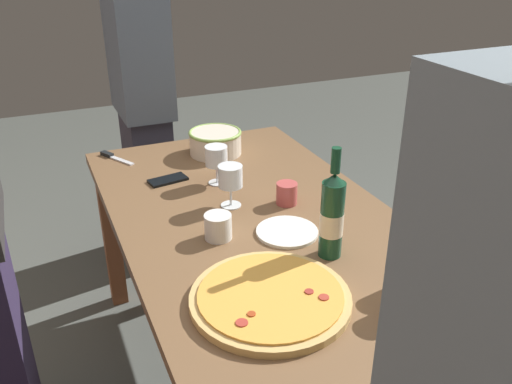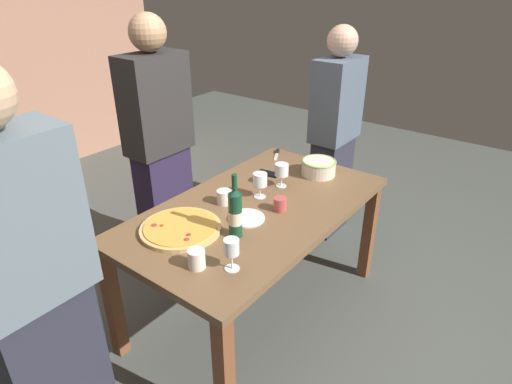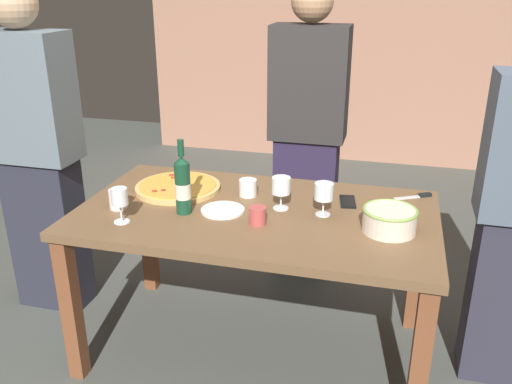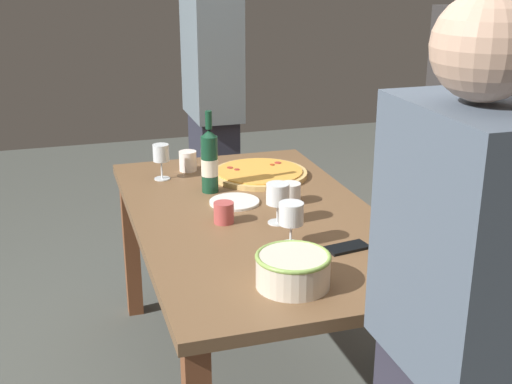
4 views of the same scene
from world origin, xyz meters
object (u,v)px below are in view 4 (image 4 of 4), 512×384
(pizza, at_px, (260,173))
(cup_ceramic, at_px, (224,213))
(wine_glass_far_left, at_px, (291,216))
(serving_bowl, at_px, (293,269))
(side_plate, at_px, (234,202))
(cup_spare, at_px, (188,161))
(dining_table, at_px, (256,237))
(cell_phone, at_px, (347,248))
(person_host, at_px, (213,111))
(wine_glass_near_pizza, at_px, (161,155))
(person_guest_left, at_px, (452,355))
(wine_glass_by_bottle, at_px, (278,195))
(cup_amber, at_px, (290,193))
(wine_bottle, at_px, (210,161))
(person_guest_right, at_px, (475,168))
(pizza_knife, at_px, (438,283))

(pizza, height_order, cup_ceramic, cup_ceramic)
(wine_glass_far_left, distance_m, cup_ceramic, 0.31)
(pizza, relative_size, wine_glass_far_left, 2.82)
(serving_bowl, xyz_separation_m, side_plate, (-0.73, 0.02, -0.05))
(wine_glass_far_left, distance_m, cup_spare, 0.92)
(dining_table, relative_size, cell_phone, 11.11)
(side_plate, height_order, person_host, person_host)
(wine_glass_near_pizza, height_order, person_guest_left, person_guest_left)
(dining_table, bearing_deg, person_host, 174.03)
(wine_glass_by_bottle, relative_size, cell_phone, 1.04)
(dining_table, distance_m, cup_amber, 0.23)
(cup_amber, relative_size, side_plate, 0.43)
(wine_glass_near_pizza, bearing_deg, dining_table, 26.94)
(wine_bottle, bearing_deg, wine_glass_near_pizza, -143.66)
(side_plate, xyz_separation_m, person_guest_left, (1.27, 0.16, 0.06))
(cup_amber, relative_size, person_guest_right, 0.05)
(wine_bottle, height_order, person_guest_left, person_guest_left)
(serving_bowl, xyz_separation_m, cup_ceramic, (-0.54, -0.07, -0.02))
(dining_table, relative_size, pizza, 3.83)
(wine_glass_near_pizza, bearing_deg, pizza_knife, 26.60)
(side_plate, bearing_deg, wine_glass_far_left, 9.83)
(cup_ceramic, height_order, cell_phone, cup_ceramic)
(wine_glass_by_bottle, xyz_separation_m, person_guest_right, (-0.02, 0.83, 0.02))
(cup_spare, xyz_separation_m, cell_phone, (1.00, 0.33, -0.04))
(wine_glass_near_pizza, relative_size, side_plate, 0.79)
(pizza_knife, distance_m, person_guest_right, 0.83)
(pizza, bearing_deg, cup_amber, 2.16)
(pizza, height_order, person_host, person_host)
(cup_spare, bearing_deg, cup_amber, 29.42)
(pizza, height_order, side_plate, pizza)
(cell_phone, bearing_deg, wine_glass_by_bottle, 18.02)
(cup_ceramic, bearing_deg, dining_table, 107.46)
(serving_bowl, height_order, wine_glass_by_bottle, wine_glass_by_bottle)
(wine_glass_by_bottle, height_order, person_guest_right, person_guest_right)
(person_host, xyz_separation_m, person_guest_left, (2.34, -0.01, -0.06))
(person_guest_left, bearing_deg, wine_glass_far_left, -0.00)
(dining_table, xyz_separation_m, wine_glass_far_left, (0.30, 0.03, 0.20))
(wine_glass_by_bottle, relative_size, person_guest_left, 0.09)
(cup_spare, relative_size, person_guest_right, 0.05)
(dining_table, distance_m, serving_bowl, 0.61)
(cell_phone, relative_size, pizza_knife, 0.81)
(wine_bottle, height_order, cup_spare, wine_bottle)
(wine_glass_far_left, bearing_deg, wine_glass_by_bottle, 174.47)
(cup_spare, bearing_deg, cup_ceramic, -0.13)
(pizza_knife, height_order, person_host, person_host)
(wine_glass_by_bottle, relative_size, person_guest_right, 0.09)
(wine_bottle, xyz_separation_m, wine_glass_far_left, (0.60, 0.14, -0.03))
(dining_table, bearing_deg, wine_bottle, -161.05)
(side_plate, bearing_deg, cup_ceramic, -25.91)
(person_host, bearing_deg, wine_glass_far_left, 2.36)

